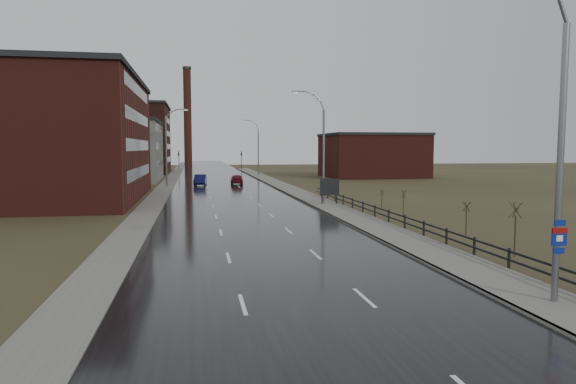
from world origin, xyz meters
name	(u,v)px	position (x,y,z in m)	size (l,w,h in m)	color
ground	(333,343)	(0.00, 0.00, 0.00)	(320.00, 320.00, 0.00)	#2D2819
road	(223,187)	(0.00, 60.00, 0.03)	(14.00, 300.00, 0.06)	black
sidewalk_right	(324,205)	(8.60, 35.00, 0.09)	(3.20, 180.00, 0.18)	#595651
curb_right	(309,205)	(7.08, 35.00, 0.09)	(0.16, 180.00, 0.18)	slate
sidewalk_left	(165,188)	(-8.20, 60.00, 0.06)	(2.40, 260.00, 0.12)	#595651
warehouse_near	(33,138)	(-20.99, 45.00, 6.76)	(22.44, 28.56, 13.50)	#471914
warehouse_mid	(112,150)	(-17.99, 78.00, 5.26)	(16.32, 20.40, 10.50)	slate
warehouse_far	(109,139)	(-22.99, 108.00, 7.76)	(26.52, 24.48, 15.50)	#331611
building_right	(372,155)	(30.30, 82.00, 4.26)	(18.36, 16.32, 8.50)	#471914
smokestack	(188,116)	(-6.00, 150.00, 15.50)	(2.70, 2.70, 30.70)	#331611
streetlight_main	(553,138)	(8.47, 2.00, 6.06)	(3.91, 0.29, 12.11)	slate
streetlight_right_mid	(321,146)	(8.50, 36.00, 5.84)	(3.36, 0.28, 11.35)	slate
streetlight_left	(168,147)	(-7.70, 62.00, 5.84)	(3.36, 0.28, 11.35)	slate
streetlight_right_far	(257,147)	(8.50, 90.00, 5.84)	(3.36, 0.28, 11.35)	slate
guardrail	(409,222)	(10.30, 18.31, 0.71)	(0.10, 53.05, 1.10)	black
shrub_c	(515,228)	(12.55, 9.90, 1.54)	(0.68, 0.72, 2.90)	#382D23
shrub_d	(466,217)	(13.50, 16.51, 1.16)	(0.52, 0.55, 2.19)	#382D23
shrub_e	(403,202)	(13.23, 26.17, 1.15)	(0.52, 0.55, 2.17)	#382D23
shrub_f	(382,198)	(13.50, 31.91, 0.92)	(0.42, 0.44, 1.73)	#382D23
billboard	(330,188)	(9.10, 34.70, 1.77)	(1.95, 0.17, 2.67)	black
traffic_light_left	(179,152)	(-8.00, 120.00, 4.60)	(0.58, 2.73, 5.30)	black
traffic_light_right	(241,152)	(8.00, 120.00, 4.60)	(0.58, 2.73, 5.30)	black
car_near	(200,180)	(-3.17, 64.41, 0.81)	(1.72, 4.92, 1.62)	#0C0C3D
car_far	(237,180)	(2.44, 65.66, 0.78)	(1.85, 4.60, 1.57)	#540E16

